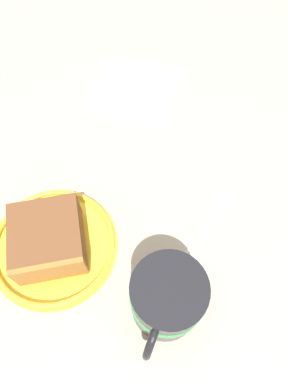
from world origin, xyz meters
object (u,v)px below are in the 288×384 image
object	(u,v)px
cake_slice	(49,240)
folded_napkin	(135,90)
tea_mug	(167,299)
small_plate	(54,245)
teaspoon	(214,212)

from	to	relation	value
cake_slice	folded_napkin	world-z (taller)	cake_slice
cake_slice	folded_napkin	bearing A→B (deg)	16.26
tea_mug	folded_napkin	distance (cm)	35.77
tea_mug	small_plate	bearing A→B (deg)	97.91
cake_slice	folded_napkin	xyz separation A→B (cm)	(28.40, 8.28, -3.24)
teaspoon	cake_slice	bearing A→B (deg)	139.85
folded_napkin	teaspoon	bearing A→B (deg)	-117.33
teaspoon	folded_napkin	distance (cm)	25.28
teaspoon	folded_napkin	size ratio (longest dim) A/B	0.92
cake_slice	small_plate	bearing A→B (deg)	47.14
tea_mug	folded_napkin	world-z (taller)	tea_mug
cake_slice	folded_napkin	size ratio (longest dim) A/B	0.91
tea_mug	folded_napkin	xyz separation A→B (cm)	(26.00, 24.08, -4.87)
cake_slice	tea_mug	size ratio (longest dim) A/B	1.16
tea_mug	teaspoon	size ratio (longest dim) A/B	0.85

